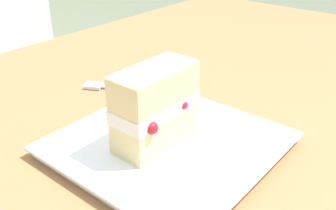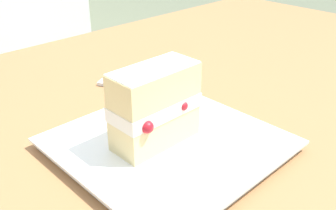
% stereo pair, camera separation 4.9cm
% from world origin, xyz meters
% --- Properties ---
extents(patio_table, '(1.70, 0.77, 0.71)m').
position_xyz_m(patio_table, '(0.00, 0.00, 0.62)').
color(patio_table, olive).
rests_on(patio_table, ground).
extents(dessert_plate, '(0.27, 0.27, 0.02)m').
position_xyz_m(dessert_plate, '(0.03, 0.15, 0.72)').
color(dessert_plate, white).
rests_on(dessert_plate, patio_table).
extents(cake_slice, '(0.12, 0.06, 0.10)m').
position_xyz_m(cake_slice, '(0.05, 0.14, 0.78)').
color(cake_slice, '#EAD18C').
rests_on(cake_slice, dessert_plate).
extents(dessert_fork, '(0.10, 0.16, 0.01)m').
position_xyz_m(dessert_fork, '(-0.06, -0.04, 0.71)').
color(dessert_fork, silver).
rests_on(dessert_fork, patio_table).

